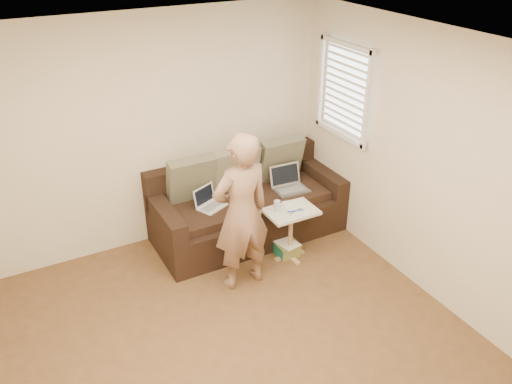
# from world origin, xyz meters

# --- Properties ---
(floor) EXTENTS (4.50, 4.50, 0.00)m
(floor) POSITION_xyz_m (0.00, 0.00, 0.00)
(floor) COLOR brown
(floor) RESTS_ON ground
(ceiling) EXTENTS (4.50, 4.50, 0.00)m
(ceiling) POSITION_xyz_m (0.00, 0.00, 2.60)
(ceiling) COLOR white
(ceiling) RESTS_ON wall_back
(wall_back) EXTENTS (4.00, 0.00, 4.00)m
(wall_back) POSITION_xyz_m (0.00, 2.25, 1.30)
(wall_back) COLOR beige
(wall_back) RESTS_ON ground
(wall_right) EXTENTS (0.00, 4.50, 4.50)m
(wall_right) POSITION_xyz_m (2.00, 0.00, 1.30)
(wall_right) COLOR beige
(wall_right) RESTS_ON ground
(window_blinds) EXTENTS (0.12, 0.88, 1.08)m
(window_blinds) POSITION_xyz_m (1.95, 1.50, 1.70)
(window_blinds) COLOR white
(window_blinds) RESTS_ON wall_right
(sofa) EXTENTS (2.20, 0.95, 0.85)m
(sofa) POSITION_xyz_m (0.90, 1.77, 0.42)
(sofa) COLOR black
(sofa) RESTS_ON ground
(pillow_left) EXTENTS (0.55, 0.29, 0.57)m
(pillow_left) POSITION_xyz_m (0.30, 1.99, 0.79)
(pillow_left) COLOR #5C5C44
(pillow_left) RESTS_ON sofa
(pillow_mid) EXTENTS (0.55, 0.27, 0.57)m
(pillow_mid) POSITION_xyz_m (0.85, 2.00, 0.79)
(pillow_mid) COLOR #787656
(pillow_mid) RESTS_ON sofa
(pillow_right) EXTENTS (0.55, 0.28, 0.57)m
(pillow_right) POSITION_xyz_m (1.45, 1.99, 0.79)
(pillow_right) COLOR #5C5C44
(pillow_right) RESTS_ON sofa
(laptop_silver) EXTENTS (0.40, 0.30, 0.26)m
(laptop_silver) POSITION_xyz_m (1.41, 1.65, 0.52)
(laptop_silver) COLOR #B7BABC
(laptop_silver) RESTS_ON sofa
(laptop_white) EXTENTS (0.37, 0.33, 0.22)m
(laptop_white) POSITION_xyz_m (0.43, 1.73, 0.52)
(laptop_white) COLOR white
(laptop_white) RESTS_ON sofa
(person) EXTENTS (0.63, 0.45, 1.68)m
(person) POSITION_xyz_m (0.42, 0.99, 0.84)
(person) COLOR #8E654D
(person) RESTS_ON ground
(side_table) EXTENTS (0.55, 0.38, 0.60)m
(side_table) POSITION_xyz_m (1.10, 1.15, 0.30)
(side_table) COLOR silver
(side_table) RESTS_ON ground
(drinking_glass) EXTENTS (0.07, 0.07, 0.12)m
(drinking_glass) POSITION_xyz_m (0.95, 1.21, 0.66)
(drinking_glass) COLOR silver
(drinking_glass) RESTS_ON side_table
(scissors) EXTENTS (0.19, 0.13, 0.02)m
(scissors) POSITION_xyz_m (1.12, 1.10, 0.61)
(scissors) COLOR silver
(scissors) RESTS_ON side_table
(paper_on_table) EXTENTS (0.25, 0.33, 0.00)m
(paper_on_table) POSITION_xyz_m (1.18, 1.19, 0.60)
(paper_on_table) COLOR white
(paper_on_table) RESTS_ON side_table
(striped_box) EXTENTS (0.25, 0.25, 0.16)m
(striped_box) POSITION_xyz_m (1.08, 1.20, 0.08)
(striped_box) COLOR orange
(striped_box) RESTS_ON ground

